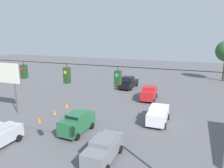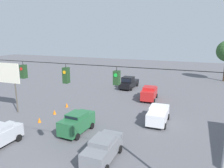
# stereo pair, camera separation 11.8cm
# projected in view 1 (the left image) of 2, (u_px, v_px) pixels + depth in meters

# --- Properties ---
(overhead_signal_span) EXTENTS (21.09, 0.38, 8.49)m
(overhead_signal_span) POSITION_uv_depth(u_px,v_px,m) (46.00, 100.00, 13.94)
(overhead_signal_span) COLOR #939399
(overhead_signal_span) RESTS_ON ground_plane
(sedan_white_oncoming_far) EXTENTS (2.12, 4.30, 1.91)m
(sedan_white_oncoming_far) POSITION_uv_depth(u_px,v_px,m) (158.00, 114.00, 23.76)
(sedan_white_oncoming_far) COLOR silver
(sedan_white_oncoming_far) RESTS_ON ground_plane
(sedan_grey_crossing_near) EXTENTS (2.02, 4.47, 1.83)m
(sedan_grey_crossing_near) POSITION_uv_depth(u_px,v_px,m) (104.00, 149.00, 16.76)
(sedan_grey_crossing_near) COLOR slate
(sedan_grey_crossing_near) RESTS_ON ground_plane
(pickup_truck_black_withflow_deep) EXTENTS (2.47, 5.37, 2.12)m
(pickup_truck_black_withflow_deep) POSITION_uv_depth(u_px,v_px,m) (128.00, 83.00, 38.92)
(pickup_truck_black_withflow_deep) COLOR black
(pickup_truck_black_withflow_deep) RESTS_ON ground_plane
(sedan_green_withflow_mid) EXTENTS (2.21, 4.28, 2.03)m
(sedan_green_withflow_mid) POSITION_uv_depth(u_px,v_px,m) (77.00, 122.00, 21.41)
(sedan_green_withflow_mid) COLOR #236038
(sedan_green_withflow_mid) RESTS_ON ground_plane
(sedan_red_oncoming_deep) EXTENTS (2.21, 4.28, 1.99)m
(sedan_red_oncoming_deep) POSITION_uv_depth(u_px,v_px,m) (149.00, 93.00, 32.06)
(sedan_red_oncoming_deep) COLOR red
(sedan_red_oncoming_deep) RESTS_ON ground_plane
(traffic_cone_nearest) EXTENTS (0.39, 0.39, 0.56)m
(traffic_cone_nearest) POSITION_uv_depth(u_px,v_px,m) (21.00, 130.00, 21.44)
(traffic_cone_nearest) COLOR orange
(traffic_cone_nearest) RESTS_ON ground_plane
(traffic_cone_second) EXTENTS (0.39, 0.39, 0.56)m
(traffic_cone_second) POSITION_uv_depth(u_px,v_px,m) (39.00, 120.00, 23.99)
(traffic_cone_second) COLOR orange
(traffic_cone_second) RESTS_ON ground_plane
(traffic_cone_third) EXTENTS (0.39, 0.39, 0.56)m
(traffic_cone_third) POSITION_uv_depth(u_px,v_px,m) (54.00, 112.00, 26.42)
(traffic_cone_third) COLOR orange
(traffic_cone_third) RESTS_ON ground_plane
(traffic_cone_fourth) EXTENTS (0.39, 0.39, 0.56)m
(traffic_cone_fourth) POSITION_uv_depth(u_px,v_px,m) (67.00, 105.00, 28.95)
(traffic_cone_fourth) COLOR orange
(traffic_cone_fourth) RESTS_ON ground_plane
(roadside_billboard) EXTENTS (4.88, 0.16, 6.13)m
(roadside_billboard) POSITION_uv_depth(u_px,v_px,m) (3.00, 76.00, 26.59)
(roadside_billboard) COLOR #4C473D
(roadside_billboard) RESTS_ON ground_plane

